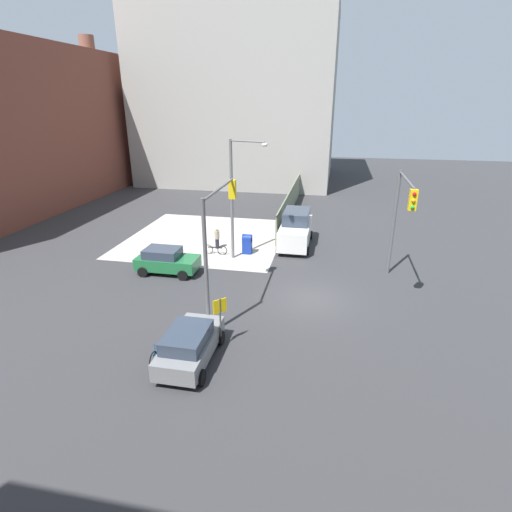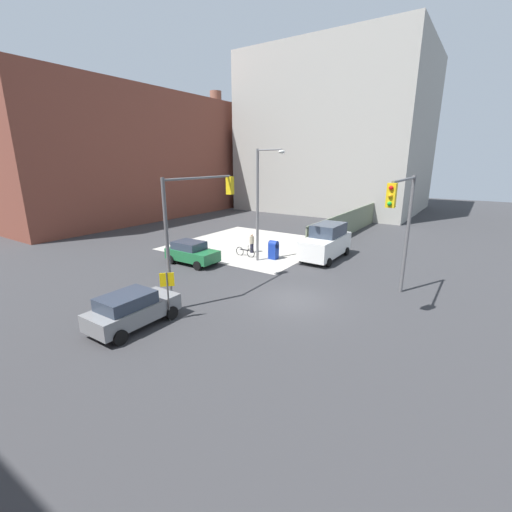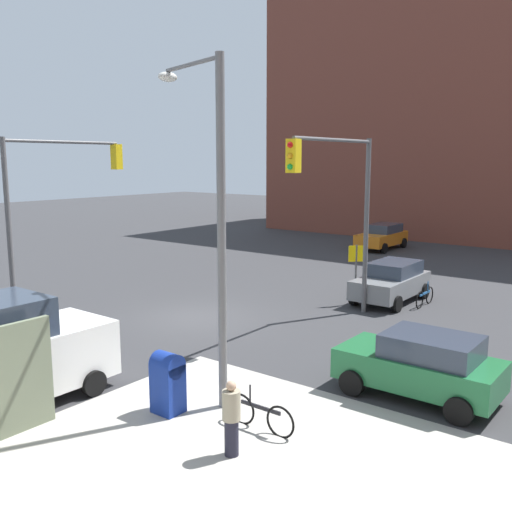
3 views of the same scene
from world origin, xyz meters
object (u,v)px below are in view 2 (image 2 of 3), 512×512
(traffic_signal_nw_corner, at_px, (195,213))
(sedan_green, at_px, (192,252))
(traffic_signal_se_corner, at_px, (402,216))
(street_lamp_corner, at_px, (261,198))
(pedestrian_crossing, at_px, (252,243))
(hatchback_gray, at_px, (132,309))
(bicycle_at_crosswalk, at_px, (112,313))
(smokestack, at_px, (217,150))
(bicycle_leaning_on_fence, at_px, (245,252))
(mailbox_blue, at_px, (274,249))
(van_white_delivery, at_px, (326,242))

(traffic_signal_nw_corner, height_order, sedan_green, traffic_signal_nw_corner)
(traffic_signal_se_corner, height_order, street_lamp_corner, street_lamp_corner)
(street_lamp_corner, distance_m, pedestrian_crossing, 4.69)
(street_lamp_corner, relative_size, hatchback_gray, 1.96)
(traffic_signal_nw_corner, xyz_separation_m, sedan_green, (4.36, 4.76, -3.78))
(traffic_signal_nw_corner, bearing_deg, bicycle_at_crosswalk, 160.79)
(smokestack, bearing_deg, bicycle_leaning_on_fence, -136.58)
(hatchback_gray, bearing_deg, pedestrian_crossing, 11.63)
(hatchback_gray, height_order, sedan_green, same)
(street_lamp_corner, xyz_separation_m, pedestrian_crossing, (1.70, 1.95, -3.91))
(smokestack, bearing_deg, traffic_signal_nw_corner, -141.62)
(smokestack, xyz_separation_m, bicycle_leaning_on_fence, (-24.10, -22.80, -8.45))
(street_lamp_corner, bearing_deg, pedestrian_crossing, 48.90)
(bicycle_leaning_on_fence, bearing_deg, mailbox_blue, -74.72)
(traffic_signal_se_corner, bearing_deg, street_lamp_corner, 75.73)
(traffic_signal_nw_corner, distance_m, bicycle_leaning_on_fence, 9.54)
(traffic_signal_se_corner, height_order, bicycle_leaning_on_fence, traffic_signal_se_corner)
(van_white_delivery, xyz_separation_m, bicycle_at_crosswalk, (-15.39, 4.20, -0.93))
(smokestack, relative_size, street_lamp_corner, 2.20)
(smokestack, xyz_separation_m, pedestrian_crossing, (-22.90, -22.60, -8.00))
(smokestack, xyz_separation_m, sedan_green, (-27.84, -20.74, -7.96))
(traffic_signal_se_corner, relative_size, hatchback_gray, 1.59)
(mailbox_blue, xyz_separation_m, bicycle_leaning_on_fence, (-0.60, 2.20, -0.42))
(hatchback_gray, distance_m, pedestrian_crossing, 13.76)
(pedestrian_crossing, bearing_deg, smokestack, 129.71)
(pedestrian_crossing, height_order, bicycle_leaning_on_fence, pedestrian_crossing)
(traffic_signal_nw_corner, xyz_separation_m, traffic_signal_se_corner, (5.06, -9.00, -0.01))
(smokestack, distance_m, pedestrian_crossing, 33.15)
(hatchback_gray, xyz_separation_m, sedan_green, (8.54, 4.64, -0.00))
(street_lamp_corner, relative_size, van_white_delivery, 1.48)
(van_white_delivery, bearing_deg, bicycle_at_crosswalk, 164.74)
(smokestack, height_order, hatchback_gray, smokestack)
(traffic_signal_nw_corner, bearing_deg, van_white_delivery, -13.69)
(traffic_signal_nw_corner, distance_m, mailbox_blue, 9.53)
(sedan_green, bearing_deg, hatchback_gray, -151.49)
(traffic_signal_se_corner, distance_m, mailbox_blue, 10.87)
(smokestack, distance_m, traffic_signal_nw_corner, 41.28)
(smokestack, bearing_deg, sedan_green, -143.32)
(mailbox_blue, distance_m, hatchback_gray, 12.89)
(smokestack, distance_m, bicycle_at_crosswalk, 44.49)
(bicycle_at_crosswalk, bearing_deg, mailbox_blue, -4.40)
(smokestack, distance_m, sedan_green, 35.61)
(hatchback_gray, bearing_deg, smokestack, 34.90)
(bicycle_leaning_on_fence, bearing_deg, sedan_green, 151.07)
(traffic_signal_nw_corner, relative_size, pedestrian_crossing, 4.21)
(hatchback_gray, distance_m, bicycle_leaning_on_fence, 12.56)
(mailbox_blue, distance_m, van_white_delivery, 4.03)
(van_white_delivery, bearing_deg, smokestack, 53.19)
(van_white_delivery, xyz_separation_m, pedestrian_crossing, (-1.79, 5.60, -0.49))
(traffic_signal_nw_corner, relative_size, hatchback_gray, 1.59)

